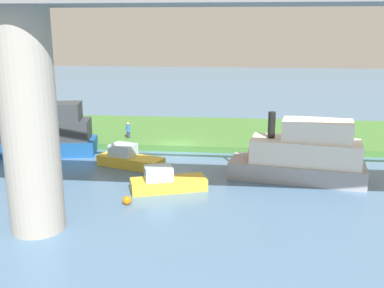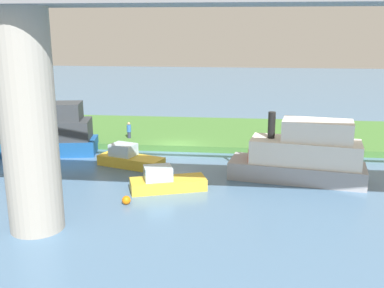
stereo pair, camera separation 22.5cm
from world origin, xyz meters
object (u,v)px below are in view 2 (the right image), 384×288
(motorboat_red, at_px, (129,158))
(motorboat_white, at_px, (43,133))
(person_on_bank, at_px, (129,130))
(mooring_post, at_px, (266,139))
(marker_buoy, at_px, (126,200))
(bridge_pylon, at_px, (28,124))
(houseboat_blue, at_px, (166,181))
(riverboat_paddlewheel, at_px, (302,156))

(motorboat_red, bearing_deg, motorboat_white, -18.28)
(person_on_bank, height_order, mooring_post, person_on_bank)
(person_on_bank, xyz_separation_m, marker_buoy, (-3.24, 13.47, -0.95))
(bridge_pylon, bearing_deg, mooring_post, -125.85)
(mooring_post, xyz_separation_m, houseboat_blue, (6.54, 10.45, -0.34))
(person_on_bank, bearing_deg, motorboat_white, 33.10)
(bridge_pylon, relative_size, mooring_post, 13.56)
(bridge_pylon, distance_m, person_on_bank, 17.54)
(mooring_post, relative_size, riverboat_paddlewheel, 0.09)
(riverboat_paddlewheel, height_order, motorboat_white, motorboat_white)
(person_on_bank, distance_m, houseboat_blue, 12.06)
(bridge_pylon, bearing_deg, marker_buoy, -135.33)
(person_on_bank, height_order, marker_buoy, person_on_bank)
(motorboat_white, relative_size, houseboat_blue, 1.86)
(mooring_post, bearing_deg, motorboat_white, 10.91)
(mooring_post, bearing_deg, motorboat_red, 30.36)
(marker_buoy, bearing_deg, mooring_post, -122.76)
(marker_buoy, bearing_deg, riverboat_paddlewheel, -152.15)
(bridge_pylon, distance_m, houseboat_blue, 9.47)
(mooring_post, bearing_deg, houseboat_blue, 57.98)
(mooring_post, distance_m, motorboat_red, 11.60)
(bridge_pylon, relative_size, person_on_bank, 7.67)
(person_on_bank, bearing_deg, motorboat_red, 104.17)
(person_on_bank, xyz_separation_m, houseboat_blue, (-5.06, 10.93, -0.65))
(riverboat_paddlewheel, bearing_deg, mooring_post, -75.30)
(bridge_pylon, distance_m, marker_buoy, 7.18)
(riverboat_paddlewheel, bearing_deg, motorboat_white, -12.04)
(bridge_pylon, height_order, mooring_post, bridge_pylon)
(marker_buoy, bearing_deg, bridge_pylon, 44.67)
(riverboat_paddlewheel, relative_size, marker_buoy, 18.09)
(riverboat_paddlewheel, distance_m, motorboat_white, 19.93)
(riverboat_paddlewheel, bearing_deg, motorboat_red, -7.97)
(bridge_pylon, distance_m, riverboat_paddlewheel, 17.02)
(motorboat_red, height_order, motorboat_white, motorboat_white)
(person_on_bank, distance_m, mooring_post, 11.61)
(mooring_post, bearing_deg, marker_buoy, 57.24)
(bridge_pylon, bearing_deg, houseboat_blue, -131.65)
(motorboat_red, height_order, marker_buoy, motorboat_red)
(bridge_pylon, height_order, person_on_bank, bridge_pylon)
(riverboat_paddlewheel, distance_m, marker_buoy, 11.78)
(motorboat_white, xyz_separation_m, marker_buoy, (-9.15, 9.62, -1.40))
(motorboat_red, xyz_separation_m, houseboat_blue, (-3.47, 4.60, -0.02))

